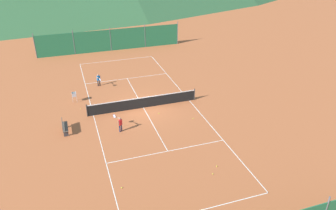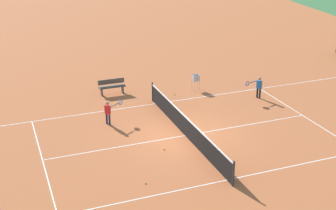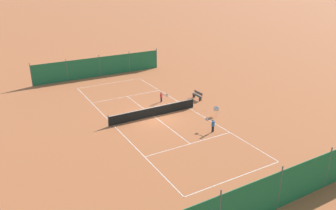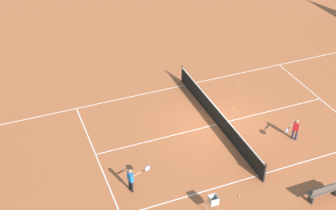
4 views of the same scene
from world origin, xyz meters
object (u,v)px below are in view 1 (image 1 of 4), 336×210
Objects in this scene: tennis_ball_far_corner at (122,188)px; tennis_ball_mid_court at (81,109)px; player_near_baseline at (120,123)px; courtside_bench at (65,127)px; tennis_ball_near_corner at (159,113)px; ball_hopper at (74,95)px; tennis_ball_alley_right at (213,174)px; tennis_net at (143,102)px; player_far_baseline at (99,79)px; tennis_ball_service_box at (193,119)px; tennis_ball_alley_left at (217,166)px.

tennis_ball_mid_court is at bearing 97.37° from tennis_ball_far_corner.
courtside_bench is at bearing 163.38° from player_near_baseline.
ball_hopper is at bearing 145.55° from tennis_ball_near_corner.
tennis_ball_alley_right is 0.04× the size of courtside_bench.
tennis_ball_alley_right is at bearing -79.05° from tennis_net.
courtside_bench is at bearing -113.49° from tennis_ball_mid_court.
player_far_baseline reaches higher than tennis_ball_mid_court.
tennis_ball_service_box is (5.72, -0.07, -0.65)m from player_near_baseline.
player_far_baseline reaches higher than tennis_ball_alley_right.
tennis_ball_alley_right is 1.00× the size of tennis_ball_near_corner.
player_far_baseline is at bearing 64.56° from courtside_bench.
tennis_ball_alley_left is at bearing -78.94° from tennis_ball_near_corner.
courtside_bench is (-8.73, 7.11, 0.42)m from tennis_ball_alley_left.
tennis_net is 9.23m from tennis_ball_alley_left.
tennis_ball_alley_right is 6.63m from tennis_ball_service_box.
tennis_ball_far_corner is 1.00× the size of tennis_ball_alley_left.
tennis_net is 9.65m from tennis_ball_far_corner.
ball_hopper is (-2.44, -2.64, -0.05)m from player_far_baseline.
tennis_ball_mid_court is 12.85m from tennis_ball_alley_right.
ball_hopper is (-7.70, 11.78, 0.62)m from tennis_ball_alley_left.
courtside_bench is at bearing -115.44° from player_far_baseline.
player_near_baseline is at bearing -87.53° from player_far_baseline.
player_far_baseline reaches higher than tennis_ball_alley_left.
player_near_baseline is 17.67× the size of tennis_ball_near_corner.
tennis_ball_alley_right is at bearing -56.49° from player_near_baseline.
courtside_bench reaches higher than tennis_ball_far_corner.
tennis_ball_mid_court is 0.04× the size of courtside_bench.
tennis_ball_near_corner is at bearing 96.46° from tennis_ball_alley_right.
tennis_ball_alley_left is at bearing -50.66° from player_near_baseline.
tennis_ball_far_corner is at bearing -92.92° from player_far_baseline.
courtside_bench is at bearing 110.94° from tennis_ball_far_corner.
courtside_bench is at bearing 140.83° from tennis_ball_alley_left.
ball_hopper is (-7.15, 12.37, 0.62)m from tennis_ball_alley_right.
tennis_net is at bearing -62.53° from player_far_baseline.
tennis_ball_service_box is at bearing -34.59° from ball_hopper.
ball_hopper reaches higher than tennis_ball_alley_right.
player_far_baseline is at bearing 92.47° from player_near_baseline.
tennis_ball_service_box is 5.96m from tennis_ball_alley_left.
tennis_ball_service_box is 0.04× the size of courtside_bench.
courtside_bench is (-8.18, 7.70, 0.42)m from tennis_ball_alley_right.
ball_hopper reaches higher than tennis_ball_far_corner.
tennis_ball_mid_court is 3.53m from courtside_bench.
tennis_ball_alley_right is 1.00× the size of tennis_ball_far_corner.
tennis_ball_near_corner is 1.00× the size of tennis_ball_alley_left.
player_near_baseline reaches higher than courtside_bench.
player_far_baseline reaches higher than tennis_ball_near_corner.
ball_hopper is at bearing 123.16° from tennis_ball_alley_left.
tennis_ball_far_corner is 1.00× the size of tennis_ball_near_corner.
tennis_ball_service_box is (6.08, -8.52, -0.67)m from player_far_baseline.
tennis_ball_service_box is (6.82, 5.94, 0.00)m from tennis_ball_far_corner.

